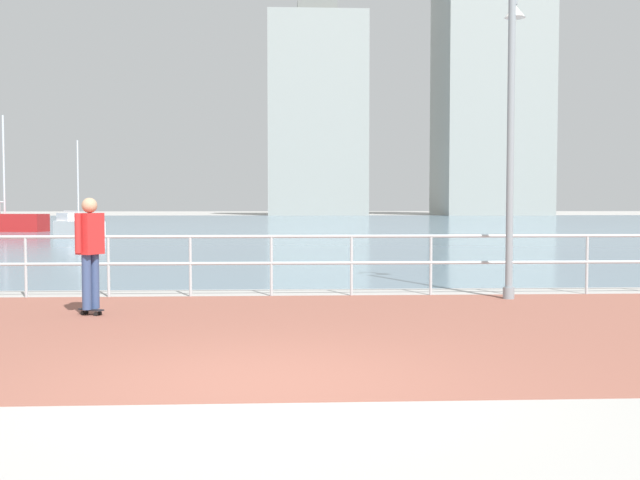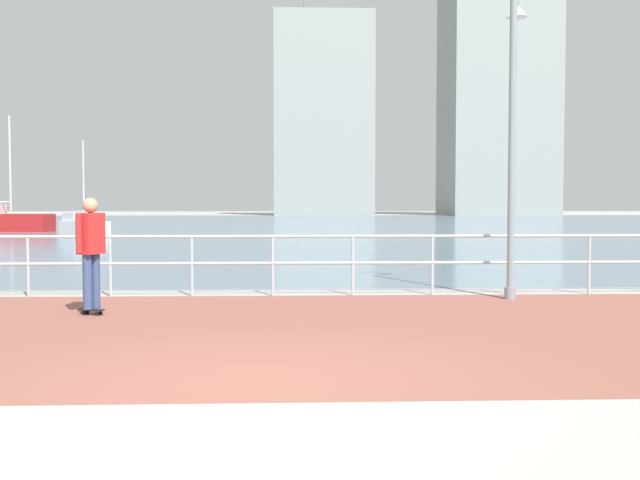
% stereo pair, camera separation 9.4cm
% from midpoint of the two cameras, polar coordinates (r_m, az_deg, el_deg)
% --- Properties ---
extents(ground, '(220.00, 220.00, 0.00)m').
position_cam_midpoint_polar(ground, '(46.61, -2.63, 0.82)').
color(ground, '#ADAAA5').
extents(brick_paving, '(28.00, 6.99, 0.01)m').
position_cam_midpoint_polar(brick_paving, '(9.58, -3.83, -6.86)').
color(brick_paving, '#935647').
rests_on(brick_paving, ground).
extents(harbor_water, '(180.00, 88.00, 0.00)m').
position_cam_midpoint_polar(harbor_water, '(57.96, -2.57, 1.21)').
color(harbor_water, slate).
rests_on(harbor_water, ground).
extents(waterfront_railing, '(25.25, 0.06, 1.07)m').
position_cam_midpoint_polar(waterfront_railing, '(12.97, -3.43, -1.06)').
color(waterfront_railing, '#B2BCC1').
rests_on(waterfront_railing, ground).
extents(lamppost, '(0.48, 0.78, 5.73)m').
position_cam_midpoint_polar(lamppost, '(13.14, 14.78, 9.52)').
color(lamppost, gray).
rests_on(lamppost, ground).
extents(skateboarder, '(0.40, 0.52, 1.69)m').
position_cam_midpoint_polar(skateboarder, '(11.20, -16.90, -0.36)').
color(skateboarder, black).
rests_on(skateboarder, ground).
extents(sailboat_red, '(3.09, 3.20, 4.78)m').
position_cam_midpoint_polar(sailboat_red, '(39.51, -17.62, 1.00)').
color(sailboat_red, white).
rests_on(sailboat_red, ground).
extents(sailboat_yellow, '(4.94, 2.33, 6.67)m').
position_cam_midpoint_polar(sailboat_yellow, '(46.73, -22.69, 1.39)').
color(sailboat_yellow, '#B21E1E').
rests_on(sailboat_yellow, ground).
extents(tower_steel, '(14.46, 13.29, 43.68)m').
position_cam_midpoint_polar(tower_steel, '(109.94, 13.42, 12.89)').
color(tower_steel, '#939993').
rests_on(tower_steel, ground).
extents(tower_slate, '(13.57, 10.32, 29.53)m').
position_cam_midpoint_polar(tower_slate, '(105.64, 0.25, 9.50)').
color(tower_slate, '#939993').
rests_on(tower_slate, ground).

